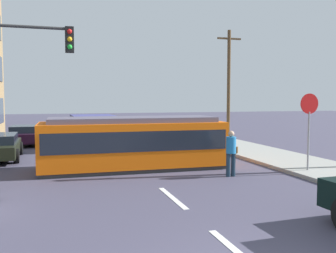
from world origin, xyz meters
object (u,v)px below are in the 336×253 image
(stop_sign, at_px, (309,116))
(utility_pole_mid, at_px, (229,82))
(city_bus, at_px, (95,129))
(streetcar_tram, at_px, (133,142))
(pedestrian_crossing, at_px, (231,151))
(traffic_light_mast, at_px, (15,70))
(parked_sedan_furthest, at_px, (26,135))

(stop_sign, height_order, utility_pole_mid, utility_pole_mid)
(city_bus, relative_size, utility_pole_mid, 0.68)
(utility_pole_mid, bearing_deg, stop_sign, -102.72)
(streetcar_tram, bearing_deg, pedestrian_crossing, -39.75)
(traffic_light_mast, bearing_deg, utility_pole_mid, 41.32)
(parked_sedan_furthest, bearing_deg, city_bus, -26.66)
(city_bus, xyz_separation_m, traffic_light_mast, (-3.47, -9.51, 2.69))
(pedestrian_crossing, xyz_separation_m, traffic_light_mast, (-7.29, 0.69, 2.78))
(streetcar_tram, height_order, traffic_light_mast, traffic_light_mast)
(stop_sign, distance_m, traffic_light_mast, 10.47)
(pedestrian_crossing, relative_size, stop_sign, 0.58)
(utility_pole_mid, bearing_deg, pedestrian_crossing, -115.59)
(streetcar_tram, height_order, parked_sedan_furthest, streetcar_tram)
(streetcar_tram, bearing_deg, stop_sign, -25.74)
(streetcar_tram, relative_size, utility_pole_mid, 0.96)
(parked_sedan_furthest, height_order, utility_pole_mid, utility_pole_mid)
(streetcar_tram, relative_size, city_bus, 1.40)
(stop_sign, distance_m, utility_pole_mid, 13.06)
(city_bus, bearing_deg, parked_sedan_furthest, 153.34)
(streetcar_tram, distance_m, pedestrian_crossing, 4.03)
(city_bus, bearing_deg, utility_pole_mid, 11.93)
(pedestrian_crossing, bearing_deg, parked_sedan_furthest, 122.71)
(pedestrian_crossing, height_order, utility_pole_mid, utility_pole_mid)
(parked_sedan_furthest, distance_m, stop_sign, 16.70)
(city_bus, height_order, traffic_light_mast, traffic_light_mast)
(parked_sedan_furthest, height_order, traffic_light_mast, traffic_light_mast)
(streetcar_tram, xyz_separation_m, traffic_light_mast, (-4.19, -1.89, 2.65))
(streetcar_tram, relative_size, stop_sign, 2.55)
(pedestrian_crossing, relative_size, parked_sedan_furthest, 0.41)
(parked_sedan_furthest, xyz_separation_m, stop_sign, (10.86, -12.59, 1.57))
(pedestrian_crossing, xyz_separation_m, utility_pole_mid, (5.86, 12.24, 3.08))
(streetcar_tram, height_order, stop_sign, stop_sign)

